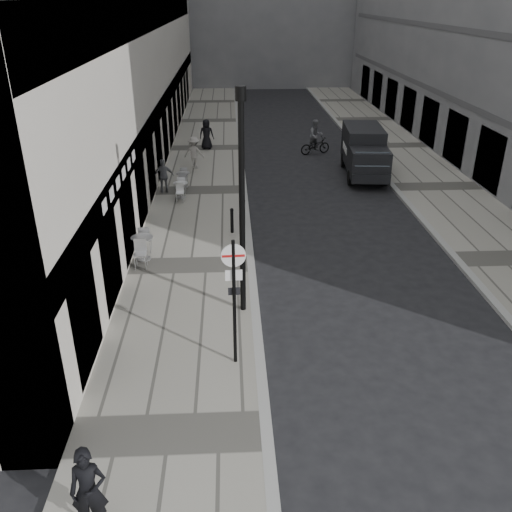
{
  "coord_description": "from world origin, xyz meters",
  "views": [
    {
      "loc": [
        -0.63,
        -5.73,
        8.17
      ],
      "look_at": [
        0.06,
        8.27,
        1.4
      ],
      "focal_mm": 38.0,
      "sensor_mm": 36.0,
      "label": 1
    }
  ],
  "objects_px": {
    "sign_post": "(234,287)",
    "walking_man": "(89,491)",
    "cyclist": "(315,141)",
    "lamppost": "(242,195)",
    "panel_van": "(364,150)"
  },
  "relations": [
    {
      "from": "sign_post",
      "to": "panel_van",
      "type": "xyz_separation_m",
      "value": [
        6.61,
        15.25,
        -0.91
      ]
    },
    {
      "from": "lamppost",
      "to": "cyclist",
      "type": "height_order",
      "value": "lamppost"
    },
    {
      "from": "panel_van",
      "to": "cyclist",
      "type": "bearing_deg",
      "value": 118.74
    },
    {
      "from": "sign_post",
      "to": "cyclist",
      "type": "height_order",
      "value": "sign_post"
    },
    {
      "from": "lamppost",
      "to": "cyclist",
      "type": "distance_m",
      "value": 17.74
    },
    {
      "from": "walking_man",
      "to": "cyclist",
      "type": "relative_size",
      "value": 0.86
    },
    {
      "from": "walking_man",
      "to": "lamppost",
      "type": "distance_m",
      "value": 7.8
    },
    {
      "from": "lamppost",
      "to": "walking_man",
      "type": "bearing_deg",
      "value": -111.39
    },
    {
      "from": "cyclist",
      "to": "lamppost",
      "type": "bearing_deg",
      "value": -125.01
    },
    {
      "from": "sign_post",
      "to": "panel_van",
      "type": "bearing_deg",
      "value": 63.77
    },
    {
      "from": "lamppost",
      "to": "panel_van",
      "type": "distance_m",
      "value": 14.49
    },
    {
      "from": "walking_man",
      "to": "cyclist",
      "type": "xyz_separation_m",
      "value": [
        7.25,
        23.77,
        -0.19
      ]
    },
    {
      "from": "walking_man",
      "to": "lamppost",
      "type": "relative_size",
      "value": 0.27
    },
    {
      "from": "walking_man",
      "to": "lamppost",
      "type": "xyz_separation_m",
      "value": [
        2.69,
        6.86,
        2.58
      ]
    },
    {
      "from": "sign_post",
      "to": "walking_man",
      "type": "bearing_deg",
      "value": -121.49
    }
  ]
}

